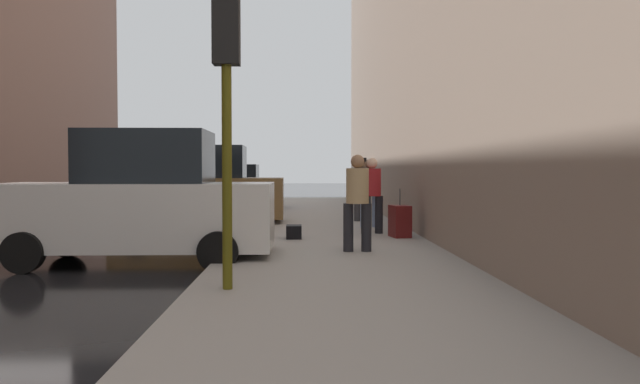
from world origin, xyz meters
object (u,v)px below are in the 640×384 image
rolling_suitcase (400,221)px  pedestrian_in_jeans (370,189)px  fire_hydrant (272,204)px  pedestrian_in_red_jacket (372,191)px  parked_blue_sedan (229,189)px  duffel_bag (294,232)px  parked_white_van (139,203)px  pedestrian_in_tan_coat (357,197)px  pedestrian_with_beanie (362,186)px  traffic_light (227,73)px  parked_bronze_suv (201,190)px

rolling_suitcase → pedestrian_in_jeans: bearing=99.9°
fire_hydrant → pedestrian_in_red_jacket: bearing=-67.1°
parked_blue_sedan → rolling_suitcase: bearing=-65.0°
pedestrian_in_jeans → duffel_bag: bearing=-126.9°
parked_white_van → duffel_bag: (2.60, 2.42, -0.74)m
parked_white_van → pedestrian_in_tan_coat: bearing=5.1°
rolling_suitcase → duffel_bag: rolling_suitcase is taller
parked_white_van → pedestrian_with_beanie: 8.20m
parked_white_van → duffel_bag: parked_white_van is taller
traffic_light → pedestrian_in_tan_coat: size_ratio=2.11×
parked_bronze_suv → parked_white_van: bearing=-90.0°
pedestrian_with_beanie → pedestrian_in_tan_coat: 6.57m
pedestrian_in_tan_coat → fire_hydrant: bearing=102.0°
parked_white_van → parked_blue_sedan: (0.00, 13.07, -0.18)m
parked_white_van → parked_blue_sedan: parked_white_van is taller
pedestrian_in_red_jacket → duffel_bag: (-1.75, -0.98, -0.81)m
fire_hydrant → duffel_bag: bearing=-83.6°
rolling_suitcase → duffel_bag: 2.29m
pedestrian_with_beanie → pedestrian_in_red_jacket: bearing=-92.1°
parked_blue_sedan → fire_hydrant: parked_blue_sedan is taller
pedestrian_in_red_jacket → pedestrian_in_jeans: bearing=85.6°
parked_blue_sedan → pedestrian_in_tan_coat: pedestrian_in_tan_coat is taller
parked_white_van → pedestrian_in_jeans: parked_white_van is taller
parked_white_van → pedestrian_with_beanie: parked_white_van is taller
pedestrian_in_tan_coat → rolling_suitcase: bearing=64.1°
parked_bronze_suv → parked_blue_sedan: (0.00, 6.43, -0.18)m
duffel_bag → rolling_suitcase: bearing=5.8°
parked_white_van → rolling_suitcase: 5.57m
pedestrian_in_tan_coat → rolling_suitcase: (1.12, 2.32, -0.61)m
parked_white_van → pedestrian_in_tan_coat: 3.76m
pedestrian_with_beanie → duffel_bag: bearing=-112.9°
parked_blue_sedan → pedestrian_in_jeans: 9.30m
pedestrian_in_red_jacket → rolling_suitcase: size_ratio=1.64×
duffel_bag → parked_blue_sedan: bearing=103.7°
pedestrian_with_beanie → pedestrian_in_jeans: size_ratio=1.04×
duffel_bag → pedestrian_in_jeans: bearing=53.1°
parked_bronze_suv → rolling_suitcase: size_ratio=4.45×
pedestrian_in_jeans → rolling_suitcase: 2.38m
fire_hydrant → traffic_light: (0.05, -12.49, 2.26)m
traffic_light → rolling_suitcase: (3.01, 5.72, -2.27)m
parked_blue_sedan → rolling_suitcase: size_ratio=4.05×
fire_hydrant → traffic_light: size_ratio=0.20×
parked_bronze_suv → pedestrian_in_tan_coat: (3.74, -6.31, 0.07)m
parked_white_van → pedestrian_in_tan_coat: size_ratio=2.69×
parked_bronze_suv → pedestrian_with_beanie: parked_bronze_suv is taller
traffic_light → pedestrian_in_tan_coat: (1.89, 3.40, -1.65)m
parked_blue_sedan → rolling_suitcase: (4.86, -10.42, -0.36)m
rolling_suitcase → parked_blue_sedan: bearing=115.0°
fire_hydrant → pedestrian_with_beanie: 3.76m
traffic_light → pedestrian_in_tan_coat: traffic_light is taller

